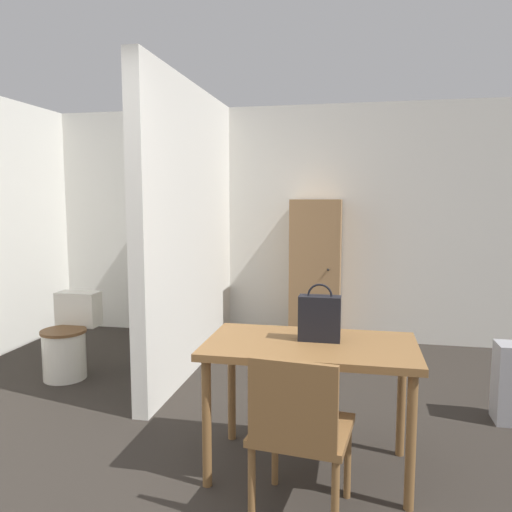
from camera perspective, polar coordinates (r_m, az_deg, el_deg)
wall_back at (r=5.50m, az=1.15°, el=3.74°), size 5.79×0.12×2.50m
partition_wall at (r=4.46m, az=-7.46°, el=3.00°), size 0.12×2.28×2.50m
dining_table at (r=2.83m, az=6.23°, el=-11.54°), size 1.15×0.66×0.74m
wooden_chair at (r=2.47m, az=4.97°, el=-19.05°), size 0.50×0.50×0.83m
toilet at (r=4.63m, az=-20.65°, el=-9.10°), size 0.37×0.52×0.70m
handbag at (r=2.81m, az=7.27°, el=-6.98°), size 0.23×0.10×0.32m
wooden_cabinet at (r=5.17m, az=6.84°, el=-1.98°), size 0.50×0.48×1.51m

